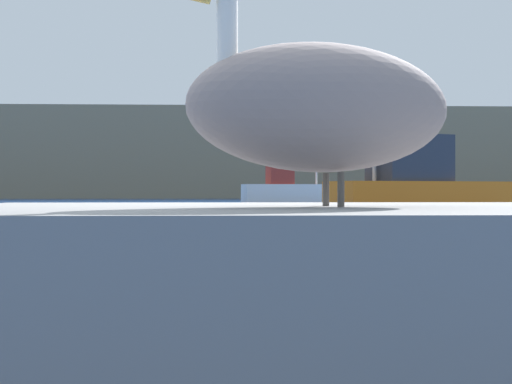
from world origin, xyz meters
name	(u,v)px	position (x,y,z in m)	size (l,w,h in m)	color
ground_plane	(173,354)	(0.00, 0.00, 0.00)	(260.00, 260.00, 0.00)	navy
hillside_backdrop	(225,154)	(0.00, 71.24, 4.67)	(140.00, 10.54, 9.34)	#7F755B
pier_dock	(320,305)	(0.71, -0.95, 0.43)	(3.31, 2.04, 0.86)	gray
pelican	(318,106)	(0.70, -0.95, 1.29)	(1.52, 0.77, 1.00)	gray
fishing_boat_white	(287,189)	(4.05, 39.72, 0.97)	(6.07, 2.81, 5.44)	white
fishing_boat_orange	(422,189)	(6.48, 18.00, 0.94)	(6.79, 4.06, 5.19)	orange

